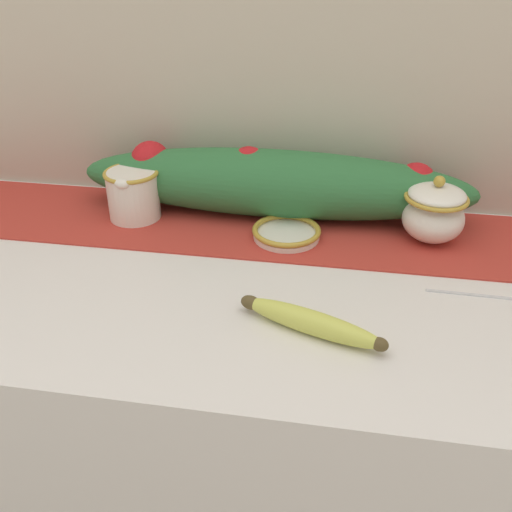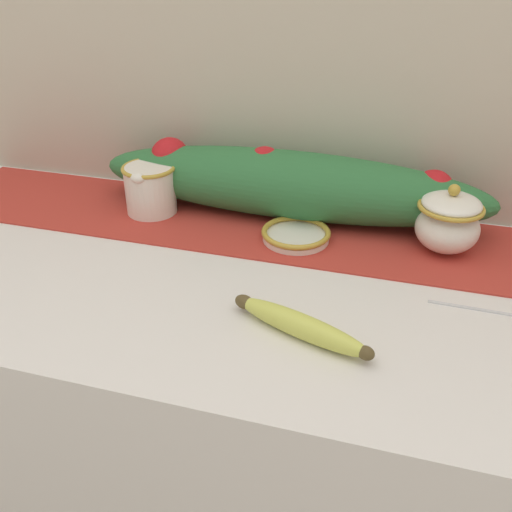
{
  "view_description": "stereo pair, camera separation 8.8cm",
  "coord_description": "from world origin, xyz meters",
  "px_view_note": "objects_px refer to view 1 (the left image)",
  "views": [
    {
      "loc": [
        0.14,
        -0.77,
        1.39
      ],
      "look_at": [
        0.01,
        -0.02,
        0.95
      ],
      "focal_mm": 40.0,
      "sensor_mm": 36.0,
      "label": 1
    },
    {
      "loc": [
        0.22,
        -0.75,
        1.39
      ],
      "look_at": [
        0.01,
        -0.02,
        0.95
      ],
      "focal_mm": 40.0,
      "sensor_mm": 36.0,
      "label": 2
    }
  ],
  "objects_px": {
    "cream_pitcher": "(133,192)",
    "banana": "(311,322)",
    "sugar_bowl": "(434,212)",
    "small_dish": "(286,233)"
  },
  "relations": [
    {
      "from": "sugar_bowl",
      "to": "banana",
      "type": "height_order",
      "value": "sugar_bowl"
    },
    {
      "from": "sugar_bowl",
      "to": "banana",
      "type": "bearing_deg",
      "value": -121.95
    },
    {
      "from": "cream_pitcher",
      "to": "small_dish",
      "type": "distance_m",
      "value": 0.3
    },
    {
      "from": "sugar_bowl",
      "to": "cream_pitcher",
      "type": "bearing_deg",
      "value": 179.88
    },
    {
      "from": "sugar_bowl",
      "to": "banana",
      "type": "xyz_separation_m",
      "value": [
        -0.19,
        -0.3,
        -0.04
      ]
    },
    {
      "from": "small_dish",
      "to": "banana",
      "type": "distance_m",
      "value": 0.28
    },
    {
      "from": "cream_pitcher",
      "to": "small_dish",
      "type": "bearing_deg",
      "value": -7.14
    },
    {
      "from": "small_dish",
      "to": "banana",
      "type": "relative_size",
      "value": 0.58
    },
    {
      "from": "banana",
      "to": "cream_pitcher",
      "type": "bearing_deg",
      "value": 140.19
    },
    {
      "from": "cream_pitcher",
      "to": "banana",
      "type": "relative_size",
      "value": 0.56
    }
  ]
}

